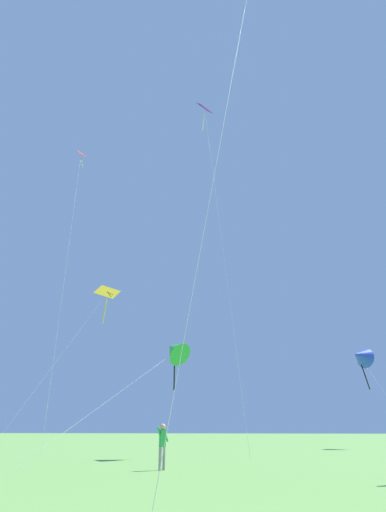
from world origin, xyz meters
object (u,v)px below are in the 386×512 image
(kite_green_small, at_px, (175,350))
(kite_blue_delta, at_px, (360,356))
(kite_red_high, at_px, (78,178))
(kite_yellow_diamond, at_px, (105,299))
(kite_purple_streamer, at_px, (206,120))
(person_far_back, at_px, (162,442))

(kite_green_small, bearing_deg, kite_blue_delta, 49.78)
(kite_green_small, bearing_deg, kite_red_high, 171.53)
(kite_yellow_diamond, height_order, kite_purple_streamer, kite_purple_streamer)
(kite_purple_streamer, relative_size, kite_green_small, 2.66)
(kite_purple_streamer, xyz_separation_m, kite_green_small, (-1.40, -4.91, -21.64))
(kite_purple_streamer, relative_size, kite_red_high, 1.26)
(kite_purple_streamer, xyz_separation_m, person_far_back, (0.03, -12.85, -26.71))
(person_far_back, bearing_deg, kite_purple_streamer, 90.14)
(kite_yellow_diamond, distance_m, kite_red_high, 17.83)
(kite_red_high, height_order, kite_green_small, kite_red_high)
(kite_purple_streamer, bearing_deg, kite_blue_delta, 42.70)
(kite_red_high, distance_m, kite_green_small, 16.89)
(kite_purple_streamer, relative_size, person_far_back, 17.25)
(kite_red_high, relative_size, kite_green_small, 2.12)
(person_far_back, bearing_deg, kite_green_small, 100.24)
(kite_purple_streamer, bearing_deg, kite_yellow_diamond, 136.81)
(kite_green_small, relative_size, person_far_back, 6.48)
(kite_purple_streamer, xyz_separation_m, kite_red_high, (-10.02, -3.62, -7.17))
(kite_blue_delta, relative_size, kite_purple_streamer, 0.30)
(kite_yellow_diamond, xyz_separation_m, kite_blue_delta, (26.34, -1.45, -7.48))
(kite_blue_delta, distance_m, kite_green_small, 21.61)
(kite_purple_streamer, height_order, kite_green_small, kite_purple_streamer)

